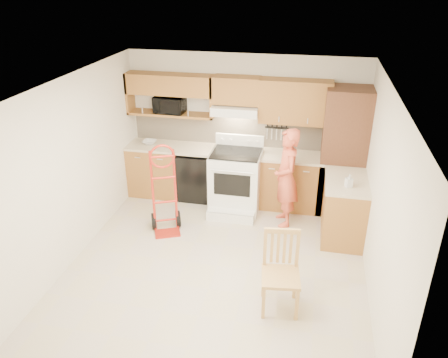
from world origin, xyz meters
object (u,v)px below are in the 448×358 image
(person, at_px, (286,178))
(dining_chair, at_px, (281,274))
(range, at_px, (235,177))
(hand_truck, at_px, (165,194))
(microwave, at_px, (170,105))

(person, relative_size, dining_chair, 1.60)
(range, height_order, dining_chair, range)
(range, relative_size, hand_truck, 0.93)
(hand_truck, relative_size, dining_chair, 1.31)
(person, bearing_deg, range, -125.14)
(microwave, bearing_deg, person, -16.11)
(microwave, xyz_separation_m, hand_truck, (0.31, -1.35, -0.98))
(range, distance_m, dining_chair, 2.48)
(range, relative_size, dining_chair, 1.21)
(dining_chair, bearing_deg, microwave, 121.47)
(person, bearing_deg, dining_chair, -13.67)
(microwave, relative_size, person, 0.32)
(microwave, bearing_deg, hand_truck, -73.78)
(person, xyz_separation_m, hand_truck, (-1.77, -0.62, -0.14))
(range, bearing_deg, microwave, 159.68)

